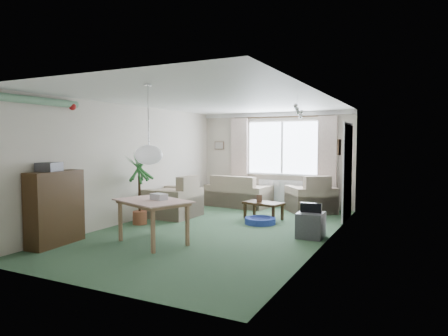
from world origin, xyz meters
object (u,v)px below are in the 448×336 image
at_px(dining_table, 153,222).
at_px(tv_cube, 311,225).
at_px(sofa, 239,191).
at_px(armchair_left, 173,196).
at_px(coffee_table, 263,211).
at_px(bookshelf, 55,208).
at_px(armchair_corner, 311,193).
at_px(houseplant, 139,189).
at_px(pet_bed, 260,221).

bearing_deg(dining_table, tv_cube, 34.86).
bearing_deg(tv_cube, dining_table, -146.16).
bearing_deg(sofa, armchair_left, 75.12).
relative_size(coffee_table, bookshelf, 0.69).
bearing_deg(tv_cube, armchair_corner, 103.21).
xyz_separation_m(armchair_corner, houseplant, (-2.72, -2.90, 0.27)).
bearing_deg(pet_bed, sofa, 125.54).
distance_m(bookshelf, houseplant, 1.89).
bearing_deg(sofa, dining_table, 99.21).
bearing_deg(pet_bed, tv_cube, -29.93).
xyz_separation_m(armchair_left, tv_cube, (3.20, -0.56, -0.24)).
height_order(tv_cube, pet_bed, tv_cube).
relative_size(sofa, dining_table, 1.44).
bearing_deg(bookshelf, armchair_corner, 54.48).
relative_size(armchair_left, dining_table, 0.93).
xyz_separation_m(armchair_corner, tv_cube, (0.63, -2.48, -0.22)).
bearing_deg(houseplant, armchair_corner, 46.84).
relative_size(coffee_table, dining_table, 0.74).
relative_size(sofa, coffee_table, 1.95).
relative_size(armchair_left, tv_cube, 2.14).
bearing_deg(armchair_corner, armchair_left, 0.16).
xyz_separation_m(armchair_corner, coffee_table, (-0.69, -1.30, -0.26)).
bearing_deg(armchair_corner, pet_bed, 35.68).
distance_m(armchair_corner, dining_table, 4.31).
xyz_separation_m(houseplant, tv_cube, (3.35, 0.42, -0.49)).
bearing_deg(bookshelf, coffee_table, 53.24).
relative_size(dining_table, tv_cube, 2.31).
bearing_deg(tv_cube, pet_bed, 149.05).
relative_size(armchair_corner, pet_bed, 1.58).
xyz_separation_m(armchair_corner, dining_table, (-1.57, -4.01, -0.09)).
relative_size(houseplant, pet_bed, 2.28).
bearing_deg(dining_table, pet_bed, 65.83).
xyz_separation_m(sofa, tv_cube, (2.50, -2.51, -0.18)).
xyz_separation_m(coffee_table, bookshelf, (-2.22, -3.48, 0.41)).
distance_m(coffee_table, bookshelf, 4.15).
height_order(armchair_corner, bookshelf, bookshelf).
bearing_deg(houseplant, coffee_table, 38.20).
height_order(bookshelf, houseplant, houseplant).
bearing_deg(pet_bed, houseplant, -152.64).
distance_m(dining_table, pet_bed, 2.45).
distance_m(coffee_table, tv_cube, 1.77).
relative_size(armchair_corner, coffee_table, 1.20).
distance_m(bookshelf, dining_table, 1.57).
relative_size(bookshelf, houseplant, 0.84).
bearing_deg(bookshelf, pet_bed, 47.80).
xyz_separation_m(coffee_table, tv_cube, (1.32, -1.18, 0.03)).
bearing_deg(sofa, tv_cube, 139.89).
bearing_deg(armchair_left, houseplant, -7.44).
relative_size(armchair_corner, armchair_left, 0.96).
bearing_deg(houseplant, sofa, 73.75).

